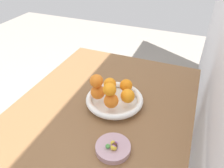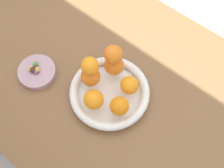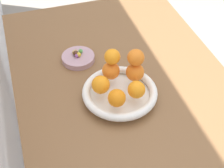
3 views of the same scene
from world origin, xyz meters
name	(u,v)px [view 2 (image 2 of 3)]	position (x,y,z in m)	size (l,w,h in m)	color
ground_plane	(102,130)	(0.00, 0.00, 0.00)	(6.00, 6.00, 0.00)	gray
dining_table	(96,81)	(0.00, 0.00, 0.65)	(1.10, 0.76, 0.74)	brown
fruit_bowl	(110,93)	(-0.10, 0.04, 0.76)	(0.25, 0.25, 0.04)	white
candy_dish	(37,72)	(0.14, 0.13, 0.75)	(0.12, 0.12, 0.02)	#B28C99
orange_0	(119,106)	(-0.16, 0.07, 0.81)	(0.06, 0.06, 0.06)	orange
orange_1	(131,84)	(-0.14, 0.00, 0.81)	(0.06, 0.06, 0.06)	orange
orange_2	(114,65)	(-0.06, -0.02, 0.81)	(0.06, 0.06, 0.06)	orange
orange_3	(91,77)	(-0.03, 0.05, 0.81)	(0.06, 0.06, 0.06)	orange
orange_4	(94,99)	(-0.09, 0.10, 0.81)	(0.06, 0.06, 0.06)	orange
orange_5	(113,54)	(-0.06, -0.02, 0.87)	(0.06, 0.06, 0.06)	orange
orange_6	(90,66)	(-0.03, 0.05, 0.87)	(0.05, 0.05, 0.05)	orange
candy_ball_0	(31,69)	(0.15, 0.14, 0.77)	(0.02, 0.02, 0.02)	gold
candy_ball_1	(32,69)	(0.15, 0.13, 0.77)	(0.02, 0.02, 0.02)	#8C4C99
candy_ball_2	(37,70)	(0.13, 0.12, 0.77)	(0.02, 0.02, 0.02)	gold
candy_ball_3	(31,68)	(0.15, 0.13, 0.77)	(0.02, 0.02, 0.02)	gold
candy_ball_4	(34,70)	(0.14, 0.13, 0.77)	(0.02, 0.02, 0.02)	#C6384C
candy_ball_5	(36,72)	(0.13, 0.13, 0.77)	(0.01, 0.01, 0.01)	#8C4C99
candy_ball_6	(36,64)	(0.15, 0.11, 0.77)	(0.02, 0.02, 0.02)	#4C9947
candy_ball_7	(33,70)	(0.14, 0.13, 0.77)	(0.02, 0.02, 0.02)	#472819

